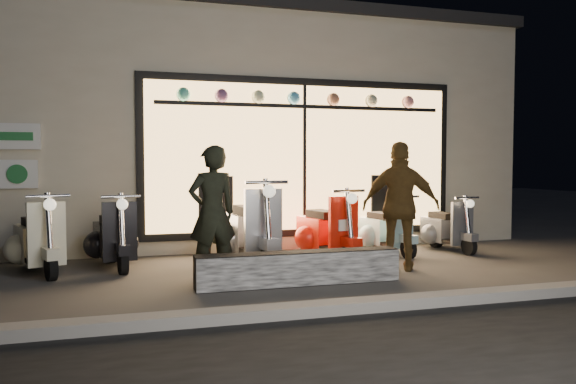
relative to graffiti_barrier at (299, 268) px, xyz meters
name	(u,v)px	position (x,y,z in m)	size (l,w,h in m)	color
ground	(292,274)	(0.11, 0.65, -0.20)	(40.00, 40.00, 0.00)	#383533
kerb	(352,306)	(0.11, -1.35, -0.14)	(40.00, 0.25, 0.12)	slate
shop_building	(225,133)	(0.12, 5.63, 1.90)	(10.20, 6.23, 4.20)	beige
graffiti_barrier	(299,268)	(0.00, 0.00, 0.00)	(2.50, 0.28, 0.40)	black
scooter_silver	(250,230)	(-0.23, 1.66, 0.27)	(0.61, 1.65, 1.18)	black
scooter_red	(324,231)	(0.93, 1.67, 0.22)	(0.64, 1.47, 1.04)	black
scooter_black	(113,238)	(-2.16, 1.94, 0.20)	(0.61, 1.41, 1.00)	black
scooter_cream	(37,241)	(-3.13, 1.78, 0.21)	(0.77, 1.43, 1.03)	black
scooter_blue	(383,230)	(2.05, 1.90, 0.17)	(0.54, 1.30, 0.92)	black
scooter_grey	(444,229)	(3.17, 1.90, 0.16)	(0.45, 1.24, 0.89)	black
man	(212,213)	(-0.95, 0.61, 0.64)	(0.61, 0.40, 1.68)	black
woman	(401,206)	(1.59, 0.46, 0.68)	(1.03, 0.43, 1.75)	brown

